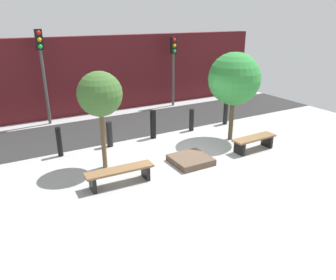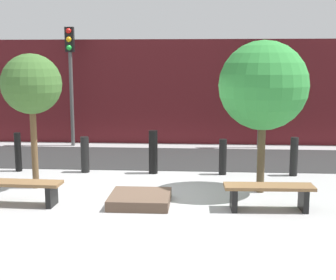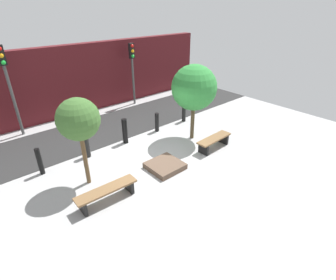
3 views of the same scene
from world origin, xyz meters
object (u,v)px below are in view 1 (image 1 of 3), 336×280
bollard_right (192,120)px  tree_behind_left_bench (100,95)px  bollard_far_left (59,142)px  tree_behind_right_bench (234,79)px  bench_left (120,173)px  traffic_light_mid_west (173,59)px  bollard_left (110,134)px  bollard_far_right (226,113)px  traffic_light_west (42,60)px  bench_right (254,141)px  bollard_center (153,124)px  planter_bed (191,160)px

bollard_right → tree_behind_left_bench: bearing=-159.8°
bollard_far_left → bollard_right: (5.11, 0.00, -0.05)m
tree_behind_right_bench → bench_left: bearing=-165.8°
bollard_far_left → tree_behind_left_bench: bearing=-57.1°
bollard_far_left → traffic_light_mid_west: (6.44, 3.69, 1.83)m
bollard_left → bollard_far_right: size_ratio=0.95×
tree_behind_right_bench → traffic_light_west: size_ratio=0.83×
bench_right → bollard_center: size_ratio=1.55×
planter_bed → traffic_light_mid_west: size_ratio=0.35×
tree_behind_right_bench → bollard_far_right: 2.53m
tree_behind_left_bench → bollard_center: (2.42, 1.52, -1.70)m
bench_right → traffic_light_west: size_ratio=0.43×
bollard_left → bollard_center: (1.70, 0.00, 0.09)m
bench_right → tree_behind_left_bench: size_ratio=0.57×
planter_bed → traffic_light_mid_west: bearing=64.1°
bollard_far_right → bollard_far_left: bearing=180.0°
bench_right → tree_behind_right_bench: (0.00, 1.23, 1.90)m
bollard_far_right → traffic_light_mid_west: traffic_light_mid_west is taller
planter_bed → tree_behind_left_bench: bearing=157.0°
bollard_far_right → traffic_light_west: 7.73m
bench_left → traffic_light_mid_west: traffic_light_mid_west is taller
bollard_left → bollard_far_right: 5.11m
bench_right → bollard_center: bearing=129.4°
bollard_far_left → traffic_light_mid_west: size_ratio=0.29×
traffic_light_west → traffic_light_mid_west: bearing=-0.0°
bench_left → bollard_far_right: bearing=27.2°
bollard_center → traffic_light_mid_west: 5.10m
traffic_light_west → bollard_far_right: bearing=-29.9°
bench_right → tree_behind_left_bench: (-4.84, 1.23, 1.90)m
tree_behind_left_bench → bollard_right: tree_behind_left_bench is taller
tree_behind_right_bench → bollard_far_left: (-5.83, 1.52, -1.74)m
tree_behind_right_bench → traffic_light_mid_west: traffic_light_mid_west is taller
tree_behind_right_bench → traffic_light_mid_west: size_ratio=0.95×
tree_behind_right_bench → bollard_left: bearing=159.8°
tree_behind_left_bench → bollard_far_right: (5.83, 1.52, -1.77)m
bollard_far_left → bollard_far_right: bearing=0.0°
planter_bed → traffic_light_mid_west: (3.03, 6.24, 2.22)m
bench_right → bollard_center: bollard_center is taller
bollard_far_right → tree_behind_right_bench: bearing=-122.9°
traffic_light_mid_west → bench_left: bearing=-130.2°
bollard_center → traffic_light_mid_west: (3.03, 3.69, 1.79)m
tree_behind_right_bench → bollard_left: (-4.13, 1.52, -1.79)m
bench_left → tree_behind_right_bench: size_ratio=0.60×
tree_behind_left_bench → bollard_right: (4.13, 1.52, -1.80)m
bench_left → bollard_far_right: size_ratio=2.01×
tree_behind_left_bench → tree_behind_right_bench: size_ratio=0.92×
tree_behind_right_bench → bollard_left: tree_behind_right_bench is taller
planter_bed → traffic_light_mid_west: 7.29m
bollard_left → bollard_right: size_ratio=1.02×
bench_right → tree_behind_left_bench: 5.35m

